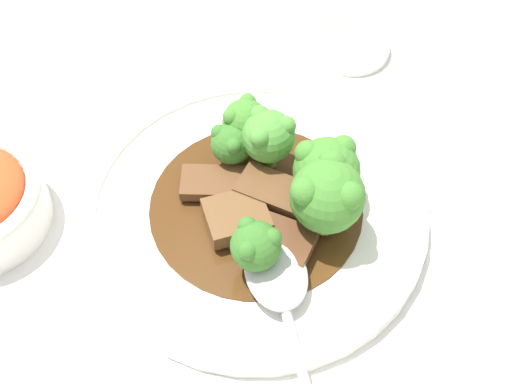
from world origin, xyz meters
TOP-DOWN VIEW (x-y plane):
  - ground_plane at (0.00, 0.00)m, footprint 4.00×4.00m
  - main_plate at (0.00, 0.00)m, footprint 0.27×0.27m
  - beef_strip_0 at (-0.00, -0.02)m, footprint 0.06×0.06m
  - beef_strip_1 at (0.04, -0.02)m, footprint 0.06×0.05m
  - beef_strip_2 at (0.01, 0.01)m, footprint 0.08×0.05m
  - beef_strip_3 at (-0.03, -0.01)m, footprint 0.06×0.06m
  - broccoli_floret_0 at (0.05, 0.02)m, footprint 0.06×0.06m
  - broccoli_floret_1 at (0.04, -0.04)m, footprint 0.04×0.04m
  - broccoli_floret_2 at (-0.04, 0.02)m, footprint 0.03×0.03m
  - broccoli_floret_3 at (-0.04, 0.04)m, footprint 0.04×0.04m
  - broccoli_floret_4 at (-0.02, 0.04)m, footprint 0.04×0.04m
  - broccoli_floret_5 at (0.04, 0.04)m, footprint 0.05×0.05m
  - serving_spoon at (0.06, -0.05)m, footprint 0.17×0.14m
  - sauce_dish at (-0.05, 0.21)m, footprint 0.07×0.07m

SIDE VIEW (x-z plane):
  - ground_plane at x=0.00m, z-range 0.00..0.00m
  - sauce_dish at x=-0.05m, z-range 0.00..0.01m
  - main_plate at x=0.00m, z-range 0.00..0.02m
  - beef_strip_3 at x=-0.03m, z-range 0.02..0.03m
  - beef_strip_1 at x=0.04m, z-range 0.02..0.03m
  - serving_spoon at x=0.06m, z-range 0.02..0.03m
  - beef_strip_0 at x=0.00m, z-range 0.02..0.03m
  - beef_strip_2 at x=0.01m, z-range 0.02..0.03m
  - broccoli_floret_2 at x=-0.04m, z-range 0.02..0.06m
  - broccoli_floret_1 at x=0.04m, z-range 0.02..0.07m
  - broccoli_floret_3 at x=-0.04m, z-range 0.03..0.07m
  - broccoli_floret_5 at x=0.04m, z-range 0.02..0.08m
  - broccoli_floret_4 at x=-0.02m, z-range 0.03..0.08m
  - broccoli_floret_0 at x=0.05m, z-range 0.03..0.09m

